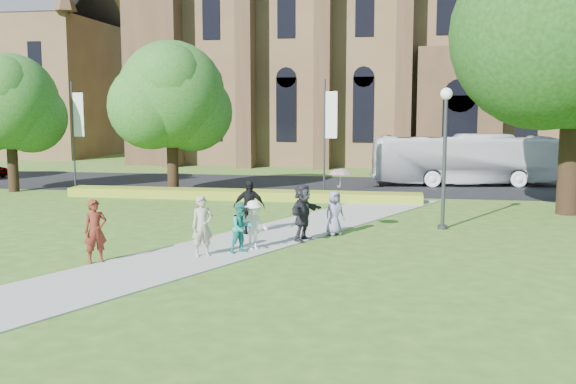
# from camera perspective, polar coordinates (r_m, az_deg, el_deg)

# --- Properties ---
(ground) EXTENTS (160.00, 160.00, 0.00)m
(ground) POSITION_cam_1_polar(r_m,az_deg,el_deg) (19.28, -8.15, -6.03)
(ground) COLOR #38621D
(ground) RESTS_ON ground
(road) EXTENTS (160.00, 10.00, 0.02)m
(road) POSITION_cam_1_polar(r_m,az_deg,el_deg) (38.53, 1.11, 0.67)
(road) COLOR black
(road) RESTS_ON ground
(footpath) EXTENTS (15.58, 28.54, 0.04)m
(footpath) POSITION_cam_1_polar(r_m,az_deg,el_deg) (20.20, -7.27, -5.34)
(footpath) COLOR #B2B2A8
(footpath) RESTS_ON ground
(flower_hedge) EXTENTS (18.00, 1.40, 0.45)m
(flower_hedge) POSITION_cam_1_polar(r_m,az_deg,el_deg) (32.28, -4.27, -0.23)
(flower_hedge) COLOR gold
(flower_hedge) RESTS_ON ground
(cathedral) EXTENTS (52.60, 18.25, 28.00)m
(cathedral) POSITION_cam_1_polar(r_m,az_deg,el_deg) (58.34, 14.43, 15.45)
(cathedral) COLOR brown
(cathedral) RESTS_ON ground
(building_west) EXTENTS (22.00, 14.00, 18.30)m
(building_west) POSITION_cam_1_polar(r_m,az_deg,el_deg) (72.06, -24.09, 10.41)
(building_west) COLOR brown
(building_west) RESTS_ON ground
(streetlamp) EXTENTS (0.44, 0.44, 5.24)m
(streetlamp) POSITION_cam_1_polar(r_m,az_deg,el_deg) (24.40, 13.78, 4.43)
(streetlamp) COLOR #38383D
(streetlamp) RESTS_ON ground
(street_tree_0) EXTENTS (5.20, 5.20, 7.50)m
(street_tree_0) POSITION_cam_1_polar(r_m,az_deg,el_deg) (38.07, -23.52, 7.34)
(street_tree_0) COLOR #332114
(street_tree_0) RESTS_ON ground
(street_tree_1) EXTENTS (5.60, 5.60, 8.05)m
(street_tree_1) POSITION_cam_1_polar(r_m,az_deg,el_deg) (34.45, -10.34, 8.47)
(street_tree_1) COLOR #332114
(street_tree_1) RESTS_ON ground
(banner_pole_0) EXTENTS (0.70, 0.10, 6.00)m
(banner_pole_0) POSITION_cam_1_polar(r_m,az_deg,el_deg) (33.25, 3.46, 5.46)
(banner_pole_0) COLOR #38383D
(banner_pole_0) RESTS_ON ground
(banner_pole_1) EXTENTS (0.70, 0.10, 6.00)m
(banner_pole_1) POSITION_cam_1_polar(r_m,az_deg,el_deg) (37.52, -18.40, 5.31)
(banner_pole_1) COLOR #38383D
(banner_pole_1) RESTS_ON ground
(tour_coach) EXTENTS (11.14, 4.23, 3.03)m
(tour_coach) POSITION_cam_1_polar(r_m,az_deg,el_deg) (39.46, 15.42, 2.79)
(tour_coach) COLOR white
(tour_coach) RESTS_ON road
(pedestrian_0) EXTENTS (0.79, 0.76, 1.83)m
(pedestrian_0) POSITION_cam_1_polar(r_m,az_deg,el_deg) (19.33, -16.75, -3.34)
(pedestrian_0) COLOR maroon
(pedestrian_0) RESTS_ON footpath
(pedestrian_1) EXTENTS (0.95, 0.95, 1.55)m
(pedestrian_1) POSITION_cam_1_polar(r_m,az_deg,el_deg) (19.84, -4.16, -3.19)
(pedestrian_1) COLOR teal
(pedestrian_1) RESTS_ON footpath
(pedestrian_2) EXTENTS (1.13, 1.12, 1.56)m
(pedestrian_2) POSITION_cam_1_polar(r_m,az_deg,el_deg) (20.26, -3.07, -2.94)
(pedestrian_2) COLOR white
(pedestrian_2) RESTS_ON footpath
(pedestrian_3) EXTENTS (1.19, 0.67, 1.92)m
(pedestrian_3) POSITION_cam_1_polar(r_m,az_deg,el_deg) (22.91, -3.48, -1.32)
(pedestrian_3) COLOR black
(pedestrian_3) RESTS_ON footpath
(pedestrian_4) EXTENTS (0.89, 0.86, 1.55)m
(pedestrian_4) POSITION_cam_1_polar(r_m,az_deg,el_deg) (22.77, 4.15, -1.85)
(pedestrian_4) COLOR gray
(pedestrian_4) RESTS_ON footpath
(pedestrian_5) EXTENTS (1.16, 1.87, 1.92)m
(pedestrian_5) POSITION_cam_1_polar(r_m,az_deg,el_deg) (21.63, 1.33, -1.81)
(pedestrian_5) COLOR #26252C
(pedestrian_5) RESTS_ON footpath
(pedestrian_6) EXTENTS (0.80, 0.74, 1.83)m
(pedestrian_6) POSITION_cam_1_polar(r_m,az_deg,el_deg) (19.44, -7.62, -3.03)
(pedestrian_6) COLOR #A09786
(pedestrian_6) RESTS_ON footpath
(parasol) EXTENTS (0.81, 0.81, 0.70)m
(parasol) POSITION_cam_1_polar(r_m,az_deg,el_deg) (22.70, 4.66, 0.99)
(parasol) COLOR #C78C8E
(parasol) RESTS_ON pedestrian_4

